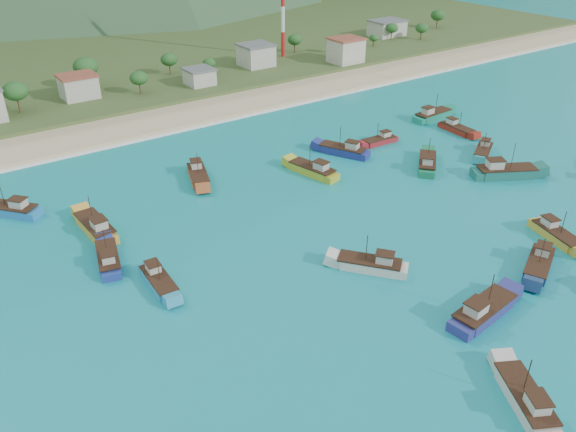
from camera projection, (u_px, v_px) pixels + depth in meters
ground at (352, 292)px, 76.53m from camera, size 600.00×600.00×0.00m
beach at (134, 125)px, 132.79m from camera, size 400.00×18.00×1.20m
land at (61, 69)px, 176.24m from camera, size 400.00×110.00×2.40m
surf_line at (150, 137)px, 126.03m from camera, size 400.00×2.50×0.08m
village at (118, 80)px, 148.39m from camera, size 220.68×29.55×7.65m
vegetation at (50, 87)px, 141.61m from camera, size 274.80×25.64×8.81m
boat_0 at (313, 171)px, 108.87m from camera, size 5.48×11.24×6.38m
boat_2 at (11, 210)px, 95.13m from camera, size 9.31×10.18×6.31m
boat_4 at (539, 265)px, 81.04m from camera, size 10.46×6.97×5.99m
boat_12 at (483, 312)px, 71.67m from camera, size 11.53×4.51×6.64m
boat_14 at (198, 176)px, 106.93m from camera, size 6.27×10.85×6.15m
boat_17 at (427, 164)px, 111.70m from camera, size 10.00×9.36×6.25m
boat_18 at (159, 282)px, 77.71m from camera, size 3.09×9.23×5.39m
boat_19 at (108, 259)px, 82.35m from camera, size 5.12×10.11×5.73m
boat_21 at (457, 129)px, 128.76m from camera, size 3.32×9.48×5.51m
boat_23 at (526, 400)px, 59.25m from camera, size 7.55×10.39×6.02m
boat_24 at (343, 151)px, 117.40m from camera, size 7.61×11.10×6.38m
boat_25 at (433, 116)px, 136.20m from camera, size 11.38×3.90×6.63m
boat_26 at (483, 152)px, 117.32m from camera, size 9.45×7.10×5.52m
boat_27 at (505, 172)px, 107.77m from camera, size 12.57×9.26×7.31m
boat_29 at (371, 265)px, 80.95m from camera, size 8.74×9.87×6.04m
boat_30 at (96, 228)px, 89.98m from camera, size 3.86×11.27×6.57m
boat_31 at (556, 235)px, 88.20m from camera, size 5.40×10.14×5.75m
boat_32 at (379, 141)px, 122.66m from camera, size 8.85×3.07×5.15m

